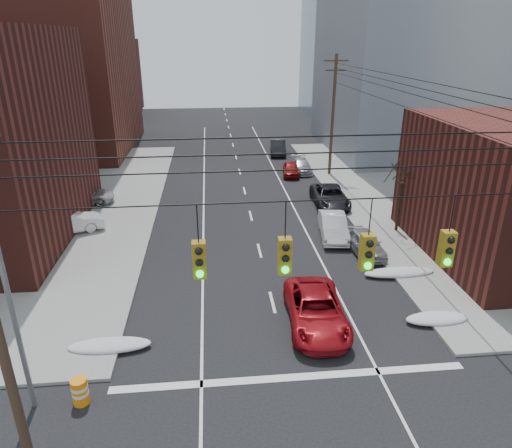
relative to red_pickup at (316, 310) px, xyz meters
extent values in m
cube|color=maroon|center=(-25.73, 38.07, 14.23)|extent=(24.00, 20.00, 30.00)
cube|color=#4A1B16|center=(-27.73, 64.07, 5.23)|extent=(22.00, 18.00, 12.00)
cube|color=gray|center=(20.27, 34.07, 11.73)|extent=(22.00, 20.00, 25.00)
cube|color=gray|center=(22.27, 60.07, 10.23)|extent=(20.00, 18.00, 22.00)
cylinder|color=#473323|center=(6.77, 24.07, 4.73)|extent=(0.28, 0.28, 11.00)
cube|color=#473323|center=(6.77, 24.07, 9.63)|extent=(2.20, 0.12, 0.12)
cube|color=#473323|center=(6.77, 24.07, 8.83)|extent=(1.80, 0.12, 0.12)
cylinder|color=black|center=(-1.73, -6.93, 7.83)|extent=(17.00, 0.04, 0.04)
cylinder|color=black|center=(-4.93, -6.93, 7.33)|extent=(0.03, 0.03, 1.00)
cube|color=olive|center=(-4.93, -6.93, 6.33)|extent=(0.35, 0.30, 1.00)
sphere|color=black|center=(-4.93, -7.10, 6.65)|extent=(0.20, 0.20, 0.20)
sphere|color=black|center=(-4.93, -7.10, 6.33)|extent=(0.20, 0.20, 0.20)
sphere|color=#0CE526|center=(-4.93, -7.10, 6.01)|extent=(0.20, 0.20, 0.20)
cylinder|color=black|center=(-2.73, -6.93, 7.33)|extent=(0.03, 0.03, 1.00)
cube|color=olive|center=(-2.73, -6.93, 6.33)|extent=(0.35, 0.30, 1.00)
sphere|color=black|center=(-2.73, -7.10, 6.65)|extent=(0.20, 0.20, 0.20)
sphere|color=black|center=(-2.73, -7.10, 6.33)|extent=(0.20, 0.20, 0.20)
sphere|color=#0CE526|center=(-2.73, -7.10, 6.01)|extent=(0.20, 0.20, 0.20)
cylinder|color=black|center=(-0.53, -6.93, 7.33)|extent=(0.03, 0.03, 1.00)
cube|color=olive|center=(-0.53, -6.93, 6.33)|extent=(0.35, 0.30, 1.00)
sphere|color=black|center=(-0.53, -7.10, 6.65)|extent=(0.20, 0.20, 0.20)
sphere|color=black|center=(-0.53, -7.10, 6.33)|extent=(0.20, 0.20, 0.20)
sphere|color=#0CE526|center=(-0.53, -7.10, 6.01)|extent=(0.20, 0.20, 0.20)
cylinder|color=black|center=(1.67, -6.93, 7.33)|extent=(0.03, 0.03, 1.00)
cube|color=olive|center=(1.67, -6.93, 6.33)|extent=(0.35, 0.30, 1.00)
sphere|color=black|center=(1.67, -7.10, 6.65)|extent=(0.20, 0.20, 0.20)
sphere|color=black|center=(1.67, -7.10, 6.33)|extent=(0.20, 0.20, 0.20)
sphere|color=#0CE526|center=(1.67, -7.10, 6.01)|extent=(0.20, 0.20, 0.20)
cylinder|color=gray|center=(-11.23, -3.93, 3.73)|extent=(0.18, 0.18, 9.00)
cylinder|color=black|center=(7.87, 10.07, 0.98)|extent=(0.20, 0.20, 3.50)
cylinder|color=black|center=(8.26, 10.19, 3.31)|extent=(0.27, 0.82, 1.19)
cylinder|color=black|center=(8.10, 10.64, 3.39)|extent=(1.17, 0.54, 1.38)
cylinder|color=black|center=(7.44, 10.81, 3.43)|extent=(1.44, 1.00, 1.48)
cylinder|color=black|center=(7.48, 10.13, 3.31)|extent=(0.17, 0.84, 1.19)
cylinder|color=black|center=(7.42, 9.65, 3.39)|extent=(0.82, 0.99, 1.40)
cylinder|color=black|center=(7.94, 9.22, 3.43)|extent=(1.74, 0.21, 1.43)
cylinder|color=black|center=(8.20, 9.84, 3.31)|extent=(0.48, 0.73, 1.20)
ellipsoid|color=silver|center=(-9.13, -0.93, -0.56)|extent=(3.50, 1.08, 0.42)
ellipsoid|color=silver|center=(5.67, -0.43, -0.56)|extent=(3.00, 1.08, 0.42)
ellipsoid|color=silver|center=(5.67, 4.07, -0.56)|extent=(4.00, 1.08, 0.42)
imported|color=maroon|center=(0.00, 0.00, 0.00)|extent=(2.84, 5.64, 1.53)
imported|color=#B1B2B6|center=(4.67, 7.10, -0.07)|extent=(1.83, 4.13, 1.38)
imported|color=silver|center=(3.36, 9.69, -0.01)|extent=(2.22, 4.78, 1.52)
imported|color=black|center=(4.67, 15.69, -0.01)|extent=(2.74, 5.53, 1.51)
imported|color=#A3A3A8|center=(4.30, 25.42, -0.14)|extent=(1.96, 4.38, 1.25)
imported|color=maroon|center=(3.07, 24.30, -0.12)|extent=(2.03, 3.96, 1.29)
imported|color=black|center=(3.07, 32.95, 0.03)|extent=(2.22, 4.96, 1.58)
imported|color=silver|center=(-14.18, 11.87, 0.12)|extent=(4.75, 3.10, 1.48)
imported|color=#BBBBC0|center=(-14.54, 17.63, 0.02)|extent=(4.75, 2.56, 1.27)
imported|color=black|center=(-18.90, 13.49, 0.07)|extent=(4.81, 2.19, 1.37)
cylinder|color=orange|center=(-9.55, -3.96, -0.25)|extent=(0.66, 0.66, 1.03)
cylinder|color=white|center=(-9.55, -3.96, -0.04)|extent=(0.67, 0.67, 0.12)
cylinder|color=white|center=(-9.55, -3.96, -0.30)|extent=(0.67, 0.67, 0.12)
camera|label=1|loc=(-4.55, -17.43, 11.61)|focal=32.00mm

